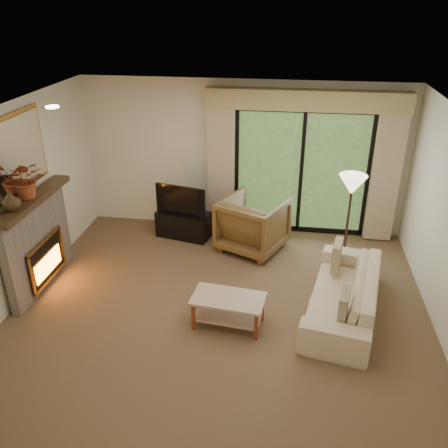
# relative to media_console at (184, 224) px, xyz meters

# --- Properties ---
(floor) EXTENTS (5.50, 5.50, 0.00)m
(floor) POSITION_rel_media_console_xyz_m (0.94, -1.95, -0.23)
(floor) COLOR brown
(floor) RESTS_ON ground
(ceiling) EXTENTS (5.50, 5.50, 0.00)m
(ceiling) POSITION_rel_media_console_xyz_m (0.94, -1.95, 2.37)
(ceiling) COLOR silver
(ceiling) RESTS_ON ground
(wall_back) EXTENTS (5.00, 0.00, 5.00)m
(wall_back) POSITION_rel_media_console_xyz_m (0.94, 0.55, 1.07)
(wall_back) COLOR #F4EACB
(wall_back) RESTS_ON ground
(wall_front) EXTENTS (5.00, 0.00, 5.00)m
(wall_front) POSITION_rel_media_console_xyz_m (0.94, -4.45, 1.07)
(wall_front) COLOR #F4EACB
(wall_front) RESTS_ON ground
(wall_left) EXTENTS (0.00, 5.00, 5.00)m
(wall_left) POSITION_rel_media_console_xyz_m (-1.81, -1.95, 1.07)
(wall_left) COLOR #F4EACB
(wall_left) RESTS_ON ground
(fireplace) EXTENTS (0.24, 1.70, 1.37)m
(fireplace) POSITION_rel_media_console_xyz_m (-1.69, -1.75, 0.46)
(fireplace) COLOR slate
(fireplace) RESTS_ON floor
(mirror) EXTENTS (0.07, 1.45, 1.02)m
(mirror) POSITION_rel_media_console_xyz_m (-1.77, -1.75, 1.72)
(mirror) COLOR #BC863A
(mirror) RESTS_ON wall_left
(sliding_door) EXTENTS (2.26, 0.10, 2.16)m
(sliding_door) POSITION_rel_media_console_xyz_m (1.94, 0.50, 0.87)
(sliding_door) COLOR black
(sliding_door) RESTS_ON floor
(curtain_left) EXTENTS (0.45, 0.18, 2.35)m
(curtain_left) POSITION_rel_media_console_xyz_m (0.59, 0.39, 0.97)
(curtain_left) COLOR tan
(curtain_left) RESTS_ON floor
(curtain_right) EXTENTS (0.45, 0.18, 2.35)m
(curtain_right) POSITION_rel_media_console_xyz_m (3.29, 0.39, 0.97)
(curtain_right) COLOR tan
(curtain_right) RESTS_ON floor
(cornice) EXTENTS (3.20, 0.24, 0.32)m
(cornice) POSITION_rel_media_console_xyz_m (1.94, 0.41, 2.09)
(cornice) COLOR tan
(cornice) RESTS_ON wall_back
(media_console) EXTENTS (0.97, 0.60, 0.45)m
(media_console) POSITION_rel_media_console_xyz_m (0.00, 0.00, 0.00)
(media_console) COLOR black
(media_console) RESTS_ON floor
(tv) EXTENTS (0.89, 0.31, 0.51)m
(tv) POSITION_rel_media_console_xyz_m (0.00, -0.00, 0.48)
(tv) COLOR black
(tv) RESTS_ON media_console
(armchair) EXTENTS (1.26, 1.28, 0.89)m
(armchair) POSITION_rel_media_console_xyz_m (1.22, -0.27, 0.22)
(armchair) COLOR brown
(armchair) RESTS_ON floor
(sofa) EXTENTS (1.19, 2.20, 0.61)m
(sofa) POSITION_rel_media_console_xyz_m (2.55, -1.83, 0.08)
(sofa) COLOR beige
(sofa) RESTS_ON floor
(pillow_near) EXTENTS (0.17, 0.39, 0.38)m
(pillow_near) POSITION_rel_media_console_xyz_m (2.48, -2.43, 0.29)
(pillow_near) COLOR #4D3724
(pillow_near) RESTS_ON sofa
(pillow_far) EXTENTS (0.18, 0.42, 0.40)m
(pillow_far) POSITION_rel_media_console_xyz_m (2.48, -1.23, 0.29)
(pillow_far) COLOR #4D3724
(pillow_far) RESTS_ON sofa
(coffee_table) EXTENTS (0.96, 0.60, 0.41)m
(coffee_table) POSITION_rel_media_console_xyz_m (1.10, -2.31, -0.02)
(coffee_table) COLOR tan
(coffee_table) RESTS_ON floor
(floor_lamp) EXTENTS (0.47, 0.47, 1.50)m
(floor_lamp) POSITION_rel_media_console_xyz_m (2.65, -0.64, 0.52)
(floor_lamp) COLOR #FFE7C7
(floor_lamp) RESTS_ON floor
(vase) EXTENTS (0.24, 0.24, 0.25)m
(vase) POSITION_rel_media_console_xyz_m (-1.67, -2.19, 1.27)
(vase) COLOR #392916
(vase) RESTS_ON fireplace
(branches) EXTENTS (0.57, 0.54, 0.51)m
(branches) POSITION_rel_media_console_xyz_m (-1.67, -1.78, 1.40)
(branches) COLOR #923D1F
(branches) RESTS_ON fireplace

